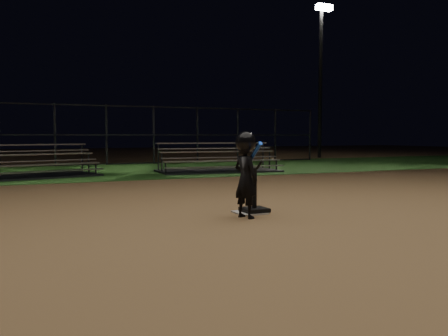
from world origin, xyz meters
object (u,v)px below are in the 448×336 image
batting_tee (254,204)px  child_batter (246,172)px  home_plate (250,212)px  bleacher_right (218,166)px  light_pole_right (321,68)px  bleacher_left (27,171)px

batting_tee → child_batter: (-0.32, -0.33, 0.54)m
home_plate → bleacher_right: size_ratio=0.11×
home_plate → bleacher_right: 8.40m
home_plate → light_pole_right: bearing=51.2°
batting_tee → bleacher_left: (-3.20, 8.13, 0.06)m
batting_tee → bleacher_right: bleacher_right is taller
bleacher_right → batting_tee: bearing=-105.2°
home_plate → child_batter: bearing=-125.2°
batting_tee → child_batter: 0.70m
bleacher_right → bleacher_left: bearing=-178.0°
bleacher_right → light_pole_right: 12.49m
home_plate → light_pole_right: light_pole_right is taller
child_batter → bleacher_left: bearing=-0.7°
light_pole_right → batting_tee: bearing=-128.6°
batting_tee → child_batter: size_ratio=0.53×
bleacher_right → home_plate: bearing=-105.7°
bleacher_right → light_pole_right: bearing=41.6°
child_batter → light_pole_right: size_ratio=0.15×
bleacher_left → light_pole_right: size_ratio=0.52×
home_plate → bleacher_left: size_ratio=0.10×
batting_tee → bleacher_left: 8.74m
home_plate → bleacher_left: bleacher_left is taller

